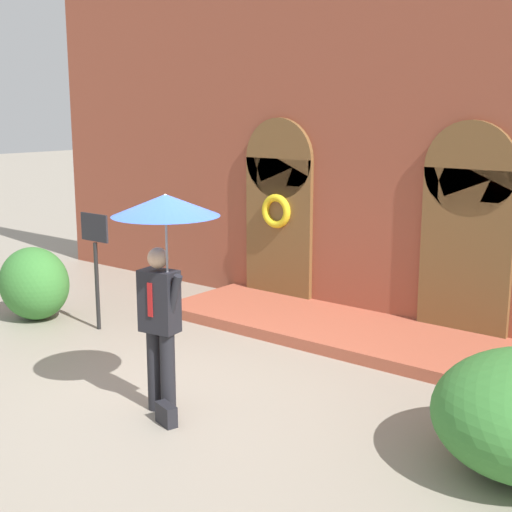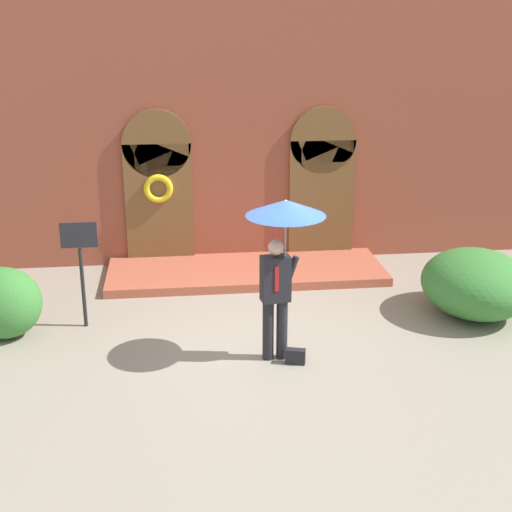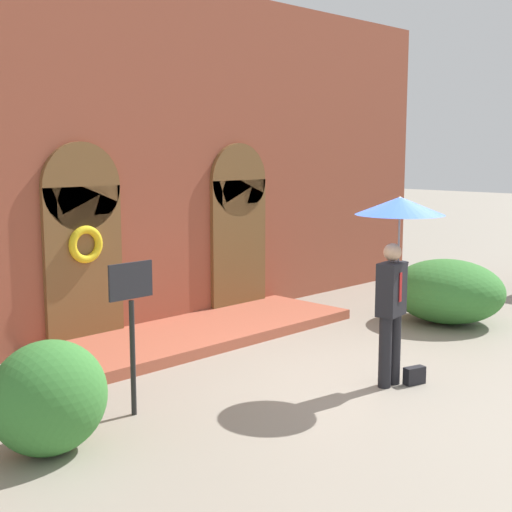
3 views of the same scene
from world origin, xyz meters
name	(u,v)px [view 3 (image 3 of 3)]	position (x,y,z in m)	size (l,w,h in m)	color
ground_plane	(361,379)	(0.00, 0.00, 0.00)	(80.00, 80.00, 0.00)	gray
building_facade	(158,165)	(0.00, 4.15, 2.68)	(14.00, 2.30, 5.60)	brown
person_with_umbrella	(398,233)	(0.16, -0.39, 1.91)	(1.10, 1.10, 2.36)	black
handbag	(414,375)	(0.33, -0.59, 0.11)	(0.28, 0.12, 0.22)	black
sign_post	(132,313)	(-2.78, 1.07, 1.16)	(0.56, 0.06, 1.72)	black
shrub_left	(49,398)	(-3.95, 0.80, 0.56)	(1.17, 0.98, 1.12)	#387A33
shrub_right	(448,291)	(3.57, 0.81, 0.54)	(1.76, 1.95, 1.08)	#387A33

